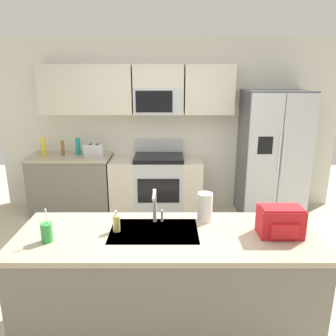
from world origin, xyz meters
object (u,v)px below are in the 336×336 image
Objects in this scene: toaster at (95,150)px; refrigerator at (272,155)px; drink_cup_green at (47,232)px; pepper_mill at (63,148)px; sink_faucet at (155,204)px; bottle_yellow at (44,147)px; paper_towel_roll at (205,207)px; range_oven at (157,185)px; bottle_teal at (78,146)px; soap_dispenser at (117,223)px; backpack at (281,221)px.

refrigerator is at bearing -0.43° from toaster.
pepper_mill is at bearing 104.60° from drink_cup_green.
drink_cup_green is at bearing -158.35° from sink_faucet.
bottle_yellow is 1.11× the size of paper_towel_roll.
paper_towel_roll is (0.41, 0.05, -0.05)m from sink_faucet.
bottle_yellow reaches higher than range_oven.
bottle_yellow is (-1.66, -0.00, 0.59)m from range_oven.
bottle_yellow is (-0.76, 0.05, 0.04)m from toaster.
pepper_mill is at bearing -164.66° from bottle_teal.
drink_cup_green is at bearing -133.38° from refrigerator.
pepper_mill is 2.71m from soap_dispenser.
sink_faucet is (1.24, -2.36, 0.04)m from bottle_teal.
sink_faucet is 1.08× the size of drink_cup_green.
bottle_yellow reaches higher than backpack.
refrigerator is 7.48× the size of bottle_teal.
bottle_teal is at bearing 110.65° from soap_dispenser.
bottle_yellow is at bearing 178.86° from refrigerator.
bottle_teal is at bearing 15.34° from pepper_mill.
toaster is 1.13× the size of bottle_teal.
toaster is 0.88× the size of backpack.
range_oven is 2.78m from backpack.
backpack reaches higher than range_oven.
sink_faucet reaches higher than paper_towel_roll.
bottle_teal is 2.71m from drink_cup_green.
range_oven is 4.82× the size of sink_faucet.
soap_dispenser is (1.16, -2.45, -0.04)m from pepper_mill.
bottle_yellow is at bearing -179.56° from pepper_mill.
toaster is 2.50m from soap_dispenser.
sink_faucet is (1.45, -2.31, 0.06)m from pepper_mill.
range_oven is at bearing 0.16° from bottle_yellow.
bottle_teal is (0.50, 0.06, -0.01)m from bottle_yellow.
sink_faucet is at bearing -62.33° from bottle_teal.
paper_towel_roll is (0.48, -2.26, 0.58)m from range_oven.
backpack is (1.24, -0.07, 0.05)m from soap_dispenser.
paper_towel_roll is 0.60m from backpack.
pepper_mill is 2.70m from drink_cup_green.
drink_cup_green is (0.96, -2.61, -0.06)m from bottle_yellow.
soap_dispenser is 0.73m from paper_towel_roll.
refrigerator is at bearing -1.29° from pepper_mill.
range_oven is 5.11× the size of bottle_yellow.
sink_faucet is 1.17× the size of paper_towel_roll.
sink_faucet is (0.98, -2.26, 0.08)m from toaster.
sink_faucet is 0.41m from paper_towel_roll.
soap_dispenser is at bearing -64.70° from pepper_mill.
sink_faucet is at bearing -88.22° from range_oven.
backpack is at bearing -12.64° from sink_faucet.
range_oven is 6.06× the size of pepper_mill.
soap_dispenser is 0.71× the size of paper_towel_roll.
bottle_yellow is 1.57× the size of soap_dispenser.
toaster is (-2.61, 0.02, 0.07)m from refrigerator.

